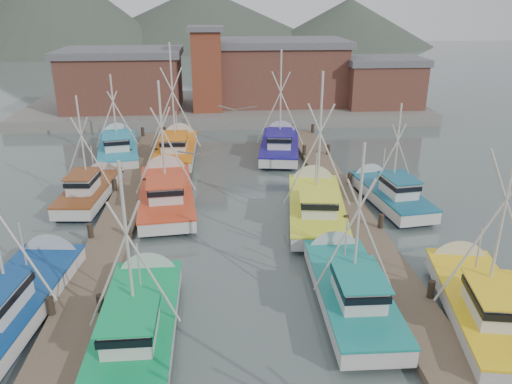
{
  "coord_description": "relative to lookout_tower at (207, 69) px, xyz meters",
  "views": [
    {
      "loc": [
        -0.95,
        -19.81,
        12.59
      ],
      "look_at": [
        0.99,
        5.43,
        2.6
      ],
      "focal_mm": 35.0,
      "sensor_mm": 36.0,
      "label": 1
    }
  ],
  "objects": [
    {
      "name": "ground",
      "position": [
        2.0,
        -33.0,
        -5.55
      ],
      "size": [
        260.0,
        260.0,
        0.0
      ],
      "primitive_type": "plane",
      "color": "#4D5C5A",
      "rests_on": "ground"
    },
    {
      "name": "dock_left",
      "position": [
        -5.0,
        -28.96,
        -5.34
      ],
      "size": [
        2.3,
        46.0,
        1.5
      ],
      "color": "brown",
      "rests_on": "ground"
    },
    {
      "name": "dock_right",
      "position": [
        9.0,
        -28.96,
        -5.34
      ],
      "size": [
        2.3,
        46.0,
        1.5
      ],
      "color": "brown",
      "rests_on": "ground"
    },
    {
      "name": "quay",
      "position": [
        2.0,
        4.0,
        -4.95
      ],
      "size": [
        44.0,
        16.0,
        1.2
      ],
      "primitive_type": "cube",
      "color": "gray",
      "rests_on": "ground"
    },
    {
      "name": "shed_left",
      "position": [
        -9.0,
        2.0,
        -1.21
      ],
      "size": [
        12.72,
        8.48,
        6.2
      ],
      "color": "brown",
      "rests_on": "quay"
    },
    {
      "name": "shed_center",
      "position": [
        8.0,
        4.0,
        -0.86
      ],
      "size": [
        14.84,
        9.54,
        6.9
      ],
      "color": "brown",
      "rests_on": "quay"
    },
    {
      "name": "shed_right",
      "position": [
        19.0,
        1.0,
        -1.71
      ],
      "size": [
        8.48,
        6.36,
        5.2
      ],
      "color": "brown",
      "rests_on": "quay"
    },
    {
      "name": "lookout_tower",
      "position": [
        0.0,
        0.0,
        0.0
      ],
      "size": [
        3.6,
        3.6,
        8.5
      ],
      "color": "brown",
      "rests_on": "quay"
    },
    {
      "name": "distant_hills",
      "position": [
        -10.76,
        89.59,
        -5.55
      ],
      "size": [
        175.0,
        140.0,
        42.0
      ],
      "color": "#3E473B",
      "rests_on": "ground"
    },
    {
      "name": "boat_4",
      "position": [
        -2.29,
        -36.08,
        -4.87
      ],
      "size": [
        3.41,
        9.34,
        8.32
      ],
      "rotation": [
        0.0,
        0.0,
        0.01
      ],
      "color": "#0F1832",
      "rests_on": "ground"
    },
    {
      "name": "boat_5",
      "position": [
        6.53,
        -34.36,
        -4.87
      ],
      "size": [
        3.35,
        9.09,
        8.21
      ],
      "rotation": [
        0.0,
        0.0,
        -0.02
      ],
      "color": "#0F1832",
      "rests_on": "ground"
    },
    {
      "name": "boat_6",
      "position": [
        -7.62,
        -34.04,
        -4.86
      ],
      "size": [
        4.05,
        9.86,
        9.85
      ],
      "rotation": [
        0.0,
        0.0,
        -0.11
      ],
      "color": "#0F1832",
      "rests_on": "ground"
    },
    {
      "name": "boat_7",
      "position": [
        11.72,
        -35.83,
        -4.86
      ],
      "size": [
        4.36,
        9.42,
        10.19
      ],
      "rotation": [
        0.0,
        0.0,
        -0.18
      ],
      "color": "#0F1832",
      "rests_on": "ground"
    },
    {
      "name": "boat_8",
      "position": [
        -2.46,
        -22.35,
        -4.87
      ],
      "size": [
        4.28,
        10.71,
        8.98
      ],
      "rotation": [
        0.0,
        0.0,
        0.1
      ],
      "color": "#0F1832",
      "rests_on": "ground"
    },
    {
      "name": "boat_9",
      "position": [
        6.84,
        -25.12,
        -4.87
      ],
      "size": [
        4.47,
        10.46,
        9.75
      ],
      "rotation": [
        0.0,
        0.0,
        -0.14
      ],
      "color": "#0F1832",
      "rests_on": "ground"
    },
    {
      "name": "boat_10",
      "position": [
        -7.42,
        -21.42,
        -4.87
      ],
      "size": [
        3.13,
        8.18,
        7.6
      ],
      "rotation": [
        0.0,
        0.0,
        -0.08
      ],
      "color": "#0F1832",
      "rests_on": "ground"
    },
    {
      "name": "boat_11",
      "position": [
        11.84,
        -23.51,
        -4.87
      ],
      "size": [
        3.6,
        8.52,
        7.31
      ],
      "rotation": [
        0.0,
        0.0,
        0.13
      ],
      "color": "#0F1832",
      "rests_on": "ground"
    },
    {
      "name": "boat_12",
      "position": [
        -2.49,
        -12.29,
        -4.87
      ],
      "size": [
        4.11,
        9.91,
        10.19
      ],
      "rotation": [
        0.0,
        0.0,
        -0.01
      ],
      "color": "#0F1832",
      "rests_on": "ground"
    },
    {
      "name": "boat_13",
      "position": [
        6.25,
        -11.95,
        -4.87
      ],
      "size": [
        4.42,
        10.12,
        9.57
      ],
      "rotation": [
        0.0,
        0.0,
        -0.15
      ],
      "color": "#0F1832",
      "rests_on": "ground"
    },
    {
      "name": "boat_14",
      "position": [
        -7.45,
        -11.64,
        -4.87
      ],
      "size": [
        4.7,
        10.15,
        7.74
      ],
      "rotation": [
        0.0,
        0.0,
        0.18
      ],
      "color": "#0F1832",
      "rests_on": "ground"
    },
    {
      "name": "gull_near",
      "position": [
        0.34,
        -35.64,
        1.79
      ],
      "size": [
        1.55,
        0.63,
        0.24
      ],
      "rotation": [
        0.0,
        0.0,
        0.12
      ],
      "color": "gray",
      "rests_on": "ground"
    },
    {
      "name": "gull_far",
      "position": [
        1.82,
        -33.36,
        2.9
      ],
      "size": [
        1.55,
        0.65,
        0.24
      ],
      "rotation": [
        0.0,
        0.0,
        -0.28
      ],
      "color": "gray",
      "rests_on": "ground"
    }
  ]
}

